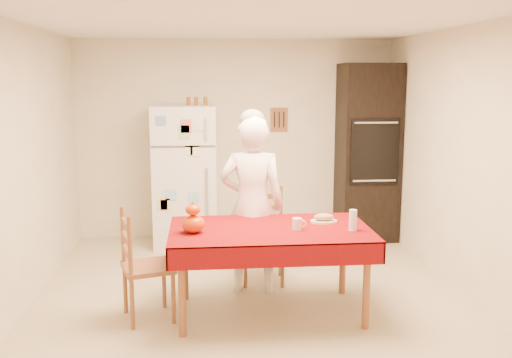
{
  "coord_description": "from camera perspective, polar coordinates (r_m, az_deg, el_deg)",
  "views": [
    {
      "loc": [
        -0.44,
        -5.0,
        2.01
      ],
      "look_at": [
        0.06,
        0.2,
        1.09
      ],
      "focal_mm": 40.0,
      "sensor_mm": 36.0,
      "label": 1
    }
  ],
  "objects": [
    {
      "name": "wine_glass",
      "position": [
        4.84,
        9.66,
        -4.07
      ],
      "size": [
        0.07,
        0.07,
        0.18
      ],
      "primitive_type": "cylinder",
      "color": "silver",
      "rests_on": "dining_table"
    },
    {
      "name": "refrigerator",
      "position": [
        6.98,
        -7.13,
        0.33
      ],
      "size": [
        0.75,
        0.74,
        1.7
      ],
      "color": "white",
      "rests_on": "floor"
    },
    {
      "name": "pumpkin_upper",
      "position": [
        4.71,
        -6.33,
        -3.08
      ],
      "size": [
        0.12,
        0.12,
        0.09
      ],
      "primitive_type": "ellipsoid",
      "color": "#E46505",
      "rests_on": "pumpkin_lower"
    },
    {
      "name": "spice_jar_mid",
      "position": [
        6.94,
        -6.0,
        7.76
      ],
      "size": [
        0.05,
        0.05,
        0.1
      ],
      "primitive_type": "cylinder",
      "color": "#91511A",
      "rests_on": "refrigerator"
    },
    {
      "name": "spice_jar_right",
      "position": [
        6.94,
        -5.08,
        7.78
      ],
      "size": [
        0.05,
        0.05,
        0.1
      ],
      "primitive_type": "cylinder",
      "color": "brown",
      "rests_on": "refrigerator"
    },
    {
      "name": "bread_loaf",
      "position": [
        5.07,
        6.8,
        -3.79
      ],
      "size": [
        0.18,
        0.1,
        0.06
      ],
      "primitive_type": "ellipsoid",
      "color": "#A38650",
      "rests_on": "bread_plate"
    },
    {
      "name": "room_shell",
      "position": [
        5.04,
        -0.46,
        5.53
      ],
      "size": [
        4.02,
        4.52,
        2.51
      ],
      "color": "#EEE4C8",
      "rests_on": "ground"
    },
    {
      "name": "chair_left",
      "position": [
        4.9,
        -11.52,
        -8.1
      ],
      "size": [
        0.5,
        0.51,
        0.95
      ],
      "rotation": [
        0.0,
        0.0,
        1.85
      ],
      "color": "brown",
      "rests_on": "floor"
    },
    {
      "name": "dining_table",
      "position": [
        4.88,
        1.4,
        -5.72
      ],
      "size": [
        1.7,
        1.0,
        0.76
      ],
      "color": "brown",
      "rests_on": "floor"
    },
    {
      "name": "seated_woman",
      "position": [
        5.35,
        -0.38,
        -2.65
      ],
      "size": [
        0.66,
        0.48,
        1.68
      ],
      "primitive_type": "imported",
      "rotation": [
        0.0,
        0.0,
        3.01
      ],
      "color": "white",
      "rests_on": "floor"
    },
    {
      "name": "floor",
      "position": [
        5.41,
        -0.44,
        -11.85
      ],
      "size": [
        4.5,
        4.5,
        0.0
      ],
      "primitive_type": "plane",
      "color": "#BFAF8A",
      "rests_on": "ground"
    },
    {
      "name": "oven_cabinet",
      "position": [
        7.29,
        11.07,
        2.61
      ],
      "size": [
        0.7,
        0.62,
        2.2
      ],
      "color": "black",
      "rests_on": "floor"
    },
    {
      "name": "coffee_mug",
      "position": [
        4.81,
        4.12,
        -4.51
      ],
      "size": [
        0.08,
        0.08,
        0.1
      ],
      "primitive_type": "cylinder",
      "color": "white",
      "rests_on": "dining_table"
    },
    {
      "name": "spice_jar_left",
      "position": [
        6.94,
        -6.77,
        7.75
      ],
      "size": [
        0.05,
        0.05,
        0.1
      ],
      "primitive_type": "cylinder",
      "color": "brown",
      "rests_on": "refrigerator"
    },
    {
      "name": "bread_plate",
      "position": [
        5.08,
        6.79,
        -4.23
      ],
      "size": [
        0.24,
        0.24,
        0.02
      ],
      "primitive_type": "cylinder",
      "color": "silver",
      "rests_on": "dining_table"
    },
    {
      "name": "chair_far",
      "position": [
        5.74,
        0.74,
        -5.22
      ],
      "size": [
        0.45,
        0.43,
        0.95
      ],
      "rotation": [
        0.0,
        0.0,
        -0.08
      ],
      "color": "brown",
      "rests_on": "floor"
    },
    {
      "name": "pumpkin_lower",
      "position": [
        4.73,
        -6.3,
        -4.49
      ],
      "size": [
        0.2,
        0.2,
        0.15
      ],
      "primitive_type": "ellipsoid",
      "color": "#DF5305",
      "rests_on": "dining_table"
    }
  ]
}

